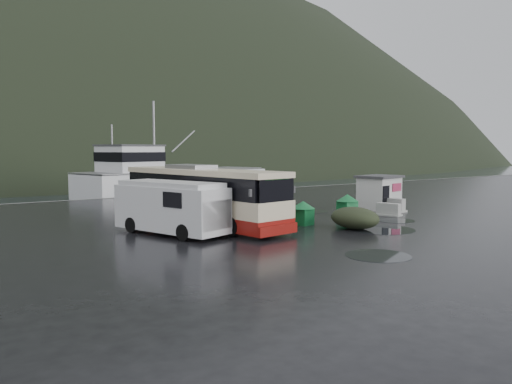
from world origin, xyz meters
TOP-DOWN VIEW (x-y plane):
  - ground at (0.00, 0.00)m, footprint 160.00×160.00m
  - quay_edge at (0.00, 20.00)m, footprint 160.00×0.60m
  - coach_bus at (-3.81, 2.09)m, footprint 4.44×12.02m
  - white_van at (-6.46, 0.47)m, footprint 3.81×6.59m
  - waste_bin_left at (5.28, -0.04)m, footprint 1.04×1.04m
  - waste_bin_right at (0.78, -1.04)m, footprint 1.13×1.13m
  - dome_tent at (2.07, -3.66)m, footprint 2.25×3.03m
  - ticket_kiosk at (9.82, 1.30)m, footprint 3.37×2.79m
  - jersey_barrier_a at (7.65, -1.29)m, footprint 1.17×1.72m
  - jersey_barrier_b at (9.52, -0.08)m, footprint 1.18×1.91m
  - fishing_trawler at (7.31, 26.98)m, footprint 26.78×12.16m
  - puddles at (2.81, -3.64)m, footprint 10.70×14.55m

SIDE VIEW (x-z plane):
  - ground at x=0.00m, z-range 0.00..0.00m
  - quay_edge at x=0.00m, z-range -0.75..0.75m
  - coach_bus at x=-3.81m, z-range -1.66..1.66m
  - white_van at x=-6.46m, z-range -1.30..1.30m
  - waste_bin_left at x=5.28m, z-range -0.69..0.69m
  - waste_bin_right at x=0.78m, z-range -0.66..0.66m
  - dome_tent at x=2.07m, z-range -0.57..0.57m
  - ticket_kiosk at x=9.82m, z-range -1.18..1.18m
  - jersey_barrier_a at x=7.65m, z-range -0.39..0.39m
  - jersey_barrier_b at x=9.52m, z-range -0.45..0.45m
  - fishing_trawler at x=7.31m, z-range -5.24..5.24m
  - puddles at x=2.81m, z-range 0.00..0.01m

